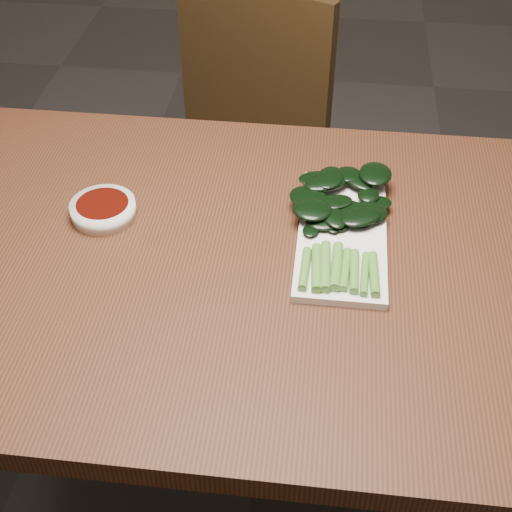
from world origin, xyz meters
name	(u,v)px	position (x,y,z in m)	size (l,w,h in m)	color
ground	(250,495)	(0.00, 0.00, 0.00)	(6.00, 6.00, 0.00)	#2C2929
table	(248,286)	(0.00, 0.00, 0.68)	(1.40, 0.80, 0.75)	#3F2012
chair_far	(230,155)	(-0.13, 0.66, 0.49)	(0.57, 0.57, 0.89)	black
sauce_bowl	(103,209)	(-0.26, 0.07, 0.76)	(0.11, 0.11, 0.03)	white
serving_plate	(342,235)	(0.15, 0.06, 0.76)	(0.15, 0.32, 0.01)	white
gai_lan	(341,212)	(0.15, 0.09, 0.78)	(0.20, 0.33, 0.03)	#519232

